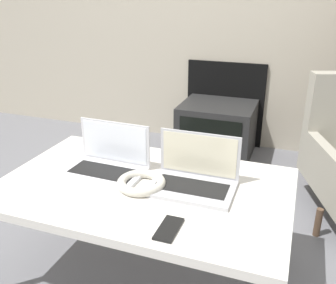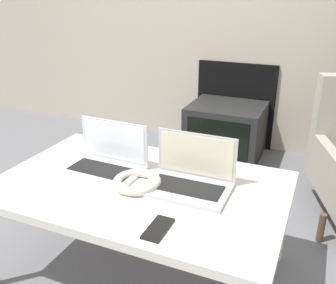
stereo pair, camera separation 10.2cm
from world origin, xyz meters
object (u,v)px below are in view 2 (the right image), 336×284
Objects in this scene: headphones at (137,182)px; tv at (226,130)px; phone at (158,228)px; laptop_left at (106,160)px; laptop_right at (190,177)px.

headphones is 0.36× the size of tv.
tv is at bearing 97.32° from phone.
laptop_left reaches higher than phone.
laptop_right reaches higher than tv.
tv is at bearing 83.93° from laptop_left.
phone is at bearing -82.68° from tv.
headphones is at bearing -157.99° from laptop_right.
laptop_left is at bearing 157.50° from headphones.
laptop_left is 1.74× the size of headphones.
laptop_left is 1.44m from tv.
phone is (0.41, -0.33, -0.04)m from laptop_left.
laptop_right is at bearing 1.67° from laptop_left.
laptop_right is 1.45m from tv.
laptop_right reaches higher than headphones.
laptop_right is at bearing -81.27° from tv.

